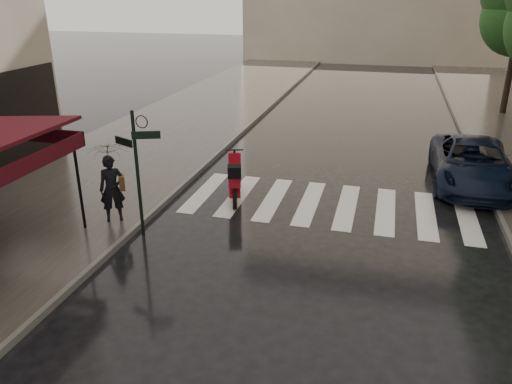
% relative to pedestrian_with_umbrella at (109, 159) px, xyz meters
% --- Properties ---
extents(ground, '(120.00, 120.00, 0.00)m').
position_rel_pedestrian_with_umbrella_xyz_m(ground, '(2.14, -3.35, -1.77)').
color(ground, black).
rests_on(ground, ground).
extents(sidewalk_near, '(6.00, 60.00, 0.12)m').
position_rel_pedestrian_with_umbrella_xyz_m(sidewalk_near, '(-2.36, 8.65, -1.71)').
color(sidewalk_near, '#38332D').
rests_on(sidewalk_near, ground).
extents(curb_near, '(0.12, 60.00, 0.16)m').
position_rel_pedestrian_with_umbrella_xyz_m(curb_near, '(0.69, 8.65, -1.69)').
color(curb_near, '#595651').
rests_on(curb_near, ground).
extents(curb_far, '(0.12, 60.00, 0.16)m').
position_rel_pedestrian_with_umbrella_xyz_m(curb_far, '(9.59, 8.65, -1.69)').
color(curb_far, '#595651').
rests_on(curb_far, ground).
extents(crosswalk, '(7.85, 3.20, 0.01)m').
position_rel_pedestrian_with_umbrella_xyz_m(crosswalk, '(5.12, 2.65, -1.76)').
color(crosswalk, silver).
rests_on(crosswalk, ground).
extents(signpost, '(1.17, 0.29, 3.10)m').
position_rel_pedestrian_with_umbrella_xyz_m(signpost, '(0.95, -0.35, 0.07)').
color(signpost, black).
rests_on(signpost, ground).
extents(pedestrian_with_umbrella, '(1.40, 1.41, 2.48)m').
position_rel_pedestrian_with_umbrella_xyz_m(pedestrian_with_umbrella, '(0.00, 0.00, 0.00)').
color(pedestrian_with_umbrella, black).
rests_on(pedestrian_with_umbrella, sidewalk_near).
extents(scooter, '(0.86, 1.90, 1.29)m').
position_rel_pedestrian_with_umbrella_xyz_m(scooter, '(2.48, 2.33, -1.17)').
color(scooter, black).
rests_on(scooter, ground).
extents(parked_car, '(2.29, 4.93, 1.37)m').
position_rel_pedestrian_with_umbrella_xyz_m(parked_car, '(9.14, 5.39, -1.08)').
color(parked_car, black).
rests_on(parked_car, ground).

